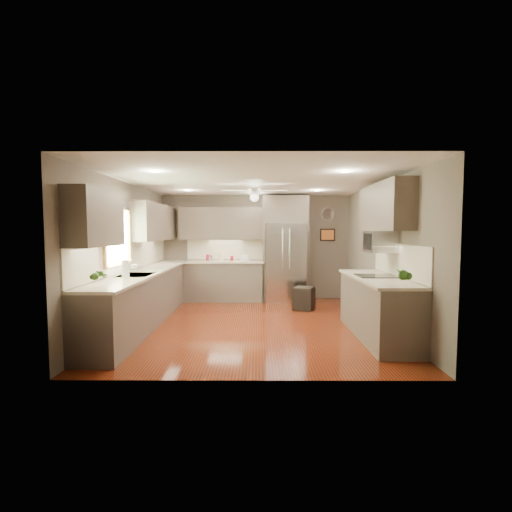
{
  "coord_description": "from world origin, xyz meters",
  "views": [
    {
      "loc": [
        0.06,
        -6.5,
        1.66
      ],
      "look_at": [
        0.03,
        0.6,
        1.17
      ],
      "focal_mm": 26.0,
      "sensor_mm": 36.0,
      "label": 1
    }
  ],
  "objects_px": {
    "potted_plant_left": "(98,276)",
    "bowl": "(245,260)",
    "canister_c": "(221,257)",
    "soap_bottle": "(135,266)",
    "canister_b": "(211,258)",
    "canister_a": "(208,257)",
    "canister_d": "(232,258)",
    "stool": "(304,298)",
    "refrigerator": "(285,251)",
    "paper_towel": "(125,269)",
    "microwave": "(380,242)",
    "potted_plant_right": "(402,275)"
  },
  "relations": [
    {
      "from": "potted_plant_left",
      "to": "bowl",
      "type": "bearing_deg",
      "value": 67.12
    },
    {
      "from": "canister_d",
      "to": "potted_plant_right",
      "type": "distance_m",
      "value": 4.71
    },
    {
      "from": "canister_d",
      "to": "bowl",
      "type": "xyz_separation_m",
      "value": [
        0.32,
        -0.04,
        -0.03
      ]
    },
    {
      "from": "canister_a",
      "to": "potted_plant_right",
      "type": "bearing_deg",
      "value": -52.72
    },
    {
      "from": "canister_d",
      "to": "stool",
      "type": "distance_m",
      "value": 2.05
    },
    {
      "from": "canister_b",
      "to": "paper_towel",
      "type": "bearing_deg",
      "value": -106.12
    },
    {
      "from": "potted_plant_left",
      "to": "microwave",
      "type": "distance_m",
      "value": 4.21
    },
    {
      "from": "canister_b",
      "to": "microwave",
      "type": "relative_size",
      "value": 0.26
    },
    {
      "from": "canister_a",
      "to": "canister_d",
      "type": "height_order",
      "value": "canister_a"
    },
    {
      "from": "canister_c",
      "to": "bowl",
      "type": "distance_m",
      "value": 0.58
    },
    {
      "from": "canister_a",
      "to": "refrigerator",
      "type": "relative_size",
      "value": 0.06
    },
    {
      "from": "potted_plant_left",
      "to": "stool",
      "type": "bearing_deg",
      "value": 45.67
    },
    {
      "from": "canister_c",
      "to": "soap_bottle",
      "type": "bearing_deg",
      "value": -119.43
    },
    {
      "from": "canister_c",
      "to": "microwave",
      "type": "height_order",
      "value": "microwave"
    },
    {
      "from": "paper_towel",
      "to": "soap_bottle",
      "type": "bearing_deg",
      "value": 99.06
    },
    {
      "from": "soap_bottle",
      "to": "refrigerator",
      "type": "xyz_separation_m",
      "value": [
        2.78,
        2.23,
        0.16
      ]
    },
    {
      "from": "potted_plant_right",
      "to": "refrigerator",
      "type": "relative_size",
      "value": 0.12
    },
    {
      "from": "potted_plant_right",
      "to": "bowl",
      "type": "xyz_separation_m",
      "value": [
        -2.15,
        3.97,
        -0.13
      ]
    },
    {
      "from": "canister_a",
      "to": "canister_d",
      "type": "relative_size",
      "value": 1.26
    },
    {
      "from": "canister_a",
      "to": "stool",
      "type": "xyz_separation_m",
      "value": [
        2.15,
        -1.03,
        -0.78
      ]
    },
    {
      "from": "bowl",
      "to": "canister_b",
      "type": "bearing_deg",
      "value": 179.91
    },
    {
      "from": "canister_c",
      "to": "soap_bottle",
      "type": "relative_size",
      "value": 1.07
    },
    {
      "from": "bowl",
      "to": "stool",
      "type": "bearing_deg",
      "value": -38.79
    },
    {
      "from": "soap_bottle",
      "to": "potted_plant_right",
      "type": "xyz_separation_m",
      "value": [
        4.0,
        -1.7,
        0.06
      ]
    },
    {
      "from": "canister_b",
      "to": "canister_d",
      "type": "bearing_deg",
      "value": 4.67
    },
    {
      "from": "potted_plant_right",
      "to": "stool",
      "type": "height_order",
      "value": "potted_plant_right"
    },
    {
      "from": "soap_bottle",
      "to": "canister_b",
      "type": "bearing_deg",
      "value": 65.54
    },
    {
      "from": "microwave",
      "to": "paper_towel",
      "type": "distance_m",
      "value": 4.01
    },
    {
      "from": "canister_a",
      "to": "canister_b",
      "type": "relative_size",
      "value": 1.0
    },
    {
      "from": "canister_b",
      "to": "canister_a",
      "type": "bearing_deg",
      "value": 170.62
    },
    {
      "from": "potted_plant_right",
      "to": "bowl",
      "type": "relative_size",
      "value": 1.38
    },
    {
      "from": "canister_a",
      "to": "canister_d",
      "type": "distance_m",
      "value": 0.56
    },
    {
      "from": "canister_a",
      "to": "microwave",
      "type": "relative_size",
      "value": 0.26
    },
    {
      "from": "soap_bottle",
      "to": "bowl",
      "type": "height_order",
      "value": "soap_bottle"
    },
    {
      "from": "potted_plant_left",
      "to": "bowl",
      "type": "distance_m",
      "value": 4.42
    },
    {
      "from": "canister_a",
      "to": "canister_d",
      "type": "bearing_deg",
      "value": 3.03
    },
    {
      "from": "canister_c",
      "to": "canister_b",
      "type": "bearing_deg",
      "value": 178.27
    },
    {
      "from": "canister_d",
      "to": "canister_b",
      "type": "bearing_deg",
      "value": -175.33
    },
    {
      "from": "stool",
      "to": "paper_towel",
      "type": "bearing_deg",
      "value": -144.86
    },
    {
      "from": "soap_bottle",
      "to": "paper_towel",
      "type": "xyz_separation_m",
      "value": [
        0.13,
        -0.84,
        0.05
      ]
    },
    {
      "from": "canister_d",
      "to": "potted_plant_left",
      "type": "height_order",
      "value": "potted_plant_left"
    },
    {
      "from": "stool",
      "to": "microwave",
      "type": "bearing_deg",
      "value": -60.17
    },
    {
      "from": "canister_b",
      "to": "paper_towel",
      "type": "height_order",
      "value": "paper_towel"
    },
    {
      "from": "refrigerator",
      "to": "stool",
      "type": "bearing_deg",
      "value": -71.19
    },
    {
      "from": "soap_bottle",
      "to": "canister_a",
      "type": "bearing_deg",
      "value": 67.02
    },
    {
      "from": "canister_c",
      "to": "paper_towel",
      "type": "distance_m",
      "value": 3.31
    },
    {
      "from": "bowl",
      "to": "paper_towel",
      "type": "relative_size",
      "value": 0.81
    },
    {
      "from": "stool",
      "to": "potted_plant_left",
      "type": "bearing_deg",
      "value": -134.33
    },
    {
      "from": "potted_plant_left",
      "to": "stool",
      "type": "relative_size",
      "value": 0.59
    },
    {
      "from": "potted_plant_left",
      "to": "stool",
      "type": "xyz_separation_m",
      "value": [
        2.98,
        3.05,
        -0.85
      ]
    }
  ]
}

